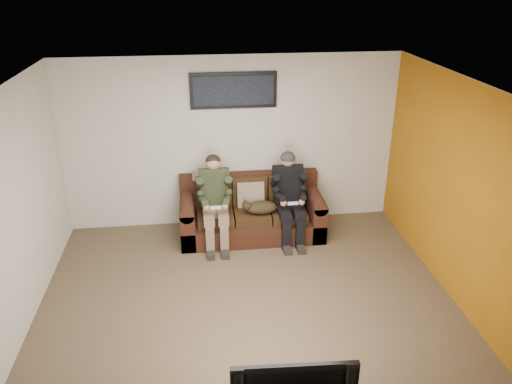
{
  "coord_description": "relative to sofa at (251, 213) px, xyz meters",
  "views": [
    {
      "loc": [
        -0.51,
        -4.86,
        3.71
      ],
      "look_at": [
        0.23,
        1.2,
        0.95
      ],
      "focal_mm": 35.0,
      "sensor_mm": 36.0,
      "label": 1
    }
  ],
  "objects": [
    {
      "name": "ceiling",
      "position": [
        -0.23,
        -1.83,
        2.28
      ],
      "size": [
        5.0,
        5.0,
        0.0
      ],
      "primitive_type": "plane",
      "rotation": [
        3.14,
        0.0,
        0.0
      ],
      "color": "silver",
      "rests_on": "ground"
    },
    {
      "name": "sofa",
      "position": [
        0.0,
        0.0,
        0.0
      ],
      "size": [
        2.1,
        0.91,
        0.86
      ],
      "color": "#381B10",
      "rests_on": "ground"
    },
    {
      "name": "wall_back",
      "position": [
        -0.23,
        0.42,
        0.98
      ],
      "size": [
        5.0,
        0.0,
        5.0
      ],
      "primitive_type": "plane",
      "rotation": [
        1.57,
        0.0,
        0.0
      ],
      "color": "beige",
      "rests_on": "ground"
    },
    {
      "name": "accent_wall_right",
      "position": [
        2.26,
        -1.83,
        0.98
      ],
      "size": [
        0.0,
        4.5,
        4.5
      ],
      "primitive_type": "plane",
      "rotation": [
        1.57,
        0.0,
        -1.57
      ],
      "color": "#A46310",
      "rests_on": "ground"
    },
    {
      "name": "framed_poster",
      "position": [
        -0.2,
        0.39,
        1.78
      ],
      "size": [
        1.25,
        0.05,
        0.52
      ],
      "color": "black",
      "rests_on": "wall_back"
    },
    {
      "name": "wall_right",
      "position": [
        2.27,
        -1.83,
        0.98
      ],
      "size": [
        0.0,
        4.5,
        4.5
      ],
      "primitive_type": "plane",
      "rotation": [
        1.57,
        0.0,
        -1.57
      ],
      "color": "beige",
      "rests_on": "ground"
    },
    {
      "name": "person_left",
      "position": [
        -0.54,
        -0.18,
        0.39
      ],
      "size": [
        0.51,
        0.87,
        1.28
      ],
      "color": "#866B54",
      "rests_on": "sofa"
    },
    {
      "name": "wall_front",
      "position": [
        -0.23,
        -4.08,
        0.98
      ],
      "size": [
        5.0,
        0.0,
        5.0
      ],
      "primitive_type": "plane",
      "rotation": [
        -1.57,
        0.0,
        0.0
      ],
      "color": "beige",
      "rests_on": "ground"
    },
    {
      "name": "television",
      "position": [
        -0.1,
        -3.78,
        0.38
      ],
      "size": [
        0.99,
        0.18,
        0.57
      ],
      "primitive_type": "imported",
      "rotation": [
        0.0,
        0.0,
        -0.05
      ],
      "color": "black",
      "rests_on": "tv_stand"
    },
    {
      "name": "wall_left",
      "position": [
        -2.73,
        -1.83,
        0.98
      ],
      "size": [
        0.0,
        4.5,
        4.5
      ],
      "primitive_type": "plane",
      "rotation": [
        1.57,
        0.0,
        1.57
      ],
      "color": "beige",
      "rests_on": "ground"
    },
    {
      "name": "throw_blanket",
      "position": [
        -0.64,
        0.26,
        0.54
      ],
      "size": [
        0.43,
        0.21,
        0.08
      ],
      "primitive_type": "cube",
      "color": "gray",
      "rests_on": "sofa"
    },
    {
      "name": "floor",
      "position": [
        -0.23,
        -1.83,
        -0.32
      ],
      "size": [
        5.0,
        5.0,
        0.0
      ],
      "primitive_type": "plane",
      "color": "brown",
      "rests_on": "ground"
    },
    {
      "name": "throw_pillow",
      "position": [
        0.0,
        0.04,
        0.29
      ],
      "size": [
        0.4,
        0.19,
        0.4
      ],
      "primitive_type": "cube",
      "rotation": [
        -0.21,
        0.0,
        0.0
      ],
      "color": "#8E725D",
      "rests_on": "sofa"
    },
    {
      "name": "person_right",
      "position": [
        0.54,
        -0.18,
        0.39
      ],
      "size": [
        0.51,
        0.86,
        1.28
      ],
      "color": "black",
      "rests_on": "sofa"
    },
    {
      "name": "cat",
      "position": [
        0.11,
        -0.22,
        0.2
      ],
      "size": [
        0.66,
        0.26,
        0.24
      ],
      "color": "#402F19",
      "rests_on": "sofa"
    }
  ]
}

